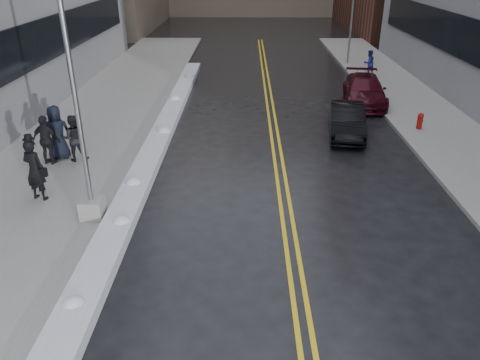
{
  "coord_description": "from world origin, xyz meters",
  "views": [
    {
      "loc": [
        1.23,
        -10.02,
        7.23
      ],
      "look_at": [
        1.07,
        2.22,
        1.3
      ],
      "focal_mm": 35.0,
      "sensor_mm": 36.0,
      "label": 1
    }
  ],
  "objects_px": {
    "pedestrian_east": "(369,63)",
    "pedestrian_d": "(47,140)",
    "pedestrian_fedora": "(35,170)",
    "pedestrian_b": "(74,138)",
    "traffic_signal": "(352,15)",
    "pedestrian_c": "(57,133)",
    "car_black": "(347,121)",
    "lamppost": "(82,142)",
    "car_maroon": "(365,90)",
    "fire_hydrant": "(420,120)"
  },
  "relations": [
    {
      "from": "pedestrian_d",
      "to": "pedestrian_fedora",
      "type": "bearing_deg",
      "value": 117.33
    },
    {
      "from": "pedestrian_fedora",
      "to": "pedestrian_b",
      "type": "bearing_deg",
      "value": -76.01
    },
    {
      "from": "fire_hydrant",
      "to": "pedestrian_d",
      "type": "relative_size",
      "value": 0.39
    },
    {
      "from": "lamppost",
      "to": "pedestrian_c",
      "type": "distance_m",
      "value": 5.32
    },
    {
      "from": "lamppost",
      "to": "traffic_signal",
      "type": "xyz_separation_m",
      "value": [
        11.8,
        22.0,
        0.87
      ]
    },
    {
      "from": "pedestrian_b",
      "to": "pedestrian_c",
      "type": "bearing_deg",
      "value": -27.12
    },
    {
      "from": "fire_hydrant",
      "to": "pedestrian_fedora",
      "type": "relative_size",
      "value": 0.36
    },
    {
      "from": "lamppost",
      "to": "pedestrian_d",
      "type": "xyz_separation_m",
      "value": [
        -2.78,
        3.93,
        -1.45
      ]
    },
    {
      "from": "traffic_signal",
      "to": "pedestrian_east",
      "type": "distance_m",
      "value": 4.56
    },
    {
      "from": "pedestrian_east",
      "to": "fire_hydrant",
      "type": "bearing_deg",
      "value": 62.32
    },
    {
      "from": "lamppost",
      "to": "pedestrian_d",
      "type": "relative_size",
      "value": 4.09
    },
    {
      "from": "pedestrian_c",
      "to": "pedestrian_d",
      "type": "bearing_deg",
      "value": 57.56
    },
    {
      "from": "pedestrian_c",
      "to": "car_black",
      "type": "bearing_deg",
      "value": -176.23
    },
    {
      "from": "fire_hydrant",
      "to": "car_black",
      "type": "xyz_separation_m",
      "value": [
        -3.37,
        -0.48,
        0.13
      ]
    },
    {
      "from": "lamppost",
      "to": "pedestrian_c",
      "type": "bearing_deg",
      "value": 120.01
    },
    {
      "from": "lamppost",
      "to": "traffic_signal",
      "type": "distance_m",
      "value": 24.98
    },
    {
      "from": "pedestrian_fedora",
      "to": "pedestrian_d",
      "type": "distance_m",
      "value": 2.87
    },
    {
      "from": "car_maroon",
      "to": "pedestrian_d",
      "type": "bearing_deg",
      "value": -141.1
    },
    {
      "from": "pedestrian_d",
      "to": "pedestrian_east",
      "type": "bearing_deg",
      "value": -123.91
    },
    {
      "from": "pedestrian_fedora",
      "to": "pedestrian_d",
      "type": "bearing_deg",
      "value": -58.36
    },
    {
      "from": "pedestrian_c",
      "to": "pedestrian_d",
      "type": "xyz_separation_m",
      "value": [
        -0.21,
        -0.53,
        -0.1
      ]
    },
    {
      "from": "fire_hydrant",
      "to": "car_black",
      "type": "distance_m",
      "value": 3.41
    },
    {
      "from": "pedestrian_east",
      "to": "pedestrian_d",
      "type": "bearing_deg",
      "value": 15.94
    },
    {
      "from": "pedestrian_d",
      "to": "car_maroon",
      "type": "height_order",
      "value": "pedestrian_d"
    },
    {
      "from": "traffic_signal",
      "to": "car_maroon",
      "type": "bearing_deg",
      "value": -95.93
    },
    {
      "from": "fire_hydrant",
      "to": "pedestrian_fedora",
      "type": "bearing_deg",
      "value": -154.51
    },
    {
      "from": "fire_hydrant",
      "to": "traffic_signal",
      "type": "xyz_separation_m",
      "value": [
        -0.5,
        14.0,
        2.85
      ]
    },
    {
      "from": "pedestrian_d",
      "to": "car_black",
      "type": "relative_size",
      "value": 0.45
    },
    {
      "from": "pedestrian_fedora",
      "to": "car_maroon",
      "type": "relative_size",
      "value": 0.4
    },
    {
      "from": "pedestrian_d",
      "to": "car_black",
      "type": "bearing_deg",
      "value": -150.16
    },
    {
      "from": "pedestrian_fedora",
      "to": "pedestrian_d",
      "type": "xyz_separation_m",
      "value": [
        -0.72,
        2.77,
        -0.07
      ]
    },
    {
      "from": "fire_hydrant",
      "to": "pedestrian_c",
      "type": "height_order",
      "value": "pedestrian_c"
    },
    {
      "from": "traffic_signal",
      "to": "car_maroon",
      "type": "relative_size",
      "value": 1.2
    },
    {
      "from": "traffic_signal",
      "to": "pedestrian_d",
      "type": "distance_m",
      "value": 23.34
    },
    {
      "from": "pedestrian_fedora",
      "to": "pedestrian_b",
      "type": "relative_size",
      "value": 1.13
    },
    {
      "from": "lamppost",
      "to": "pedestrian_east",
      "type": "height_order",
      "value": "lamppost"
    },
    {
      "from": "pedestrian_east",
      "to": "car_maroon",
      "type": "relative_size",
      "value": 0.32
    },
    {
      "from": "lamppost",
      "to": "pedestrian_fedora",
      "type": "height_order",
      "value": "lamppost"
    },
    {
      "from": "pedestrian_east",
      "to": "car_maroon",
      "type": "bearing_deg",
      "value": 47.65
    },
    {
      "from": "pedestrian_c",
      "to": "pedestrian_east",
      "type": "bearing_deg",
      "value": -148.53
    },
    {
      "from": "pedestrian_b",
      "to": "car_maroon",
      "type": "xyz_separation_m",
      "value": [
        12.69,
        8.11,
        -0.32
      ]
    },
    {
      "from": "pedestrian_fedora",
      "to": "pedestrian_b",
      "type": "xyz_separation_m",
      "value": [
        0.17,
        3.11,
        -0.12
      ]
    },
    {
      "from": "pedestrian_east",
      "to": "car_black",
      "type": "bearing_deg",
      "value": 44.84
    },
    {
      "from": "fire_hydrant",
      "to": "pedestrian_b",
      "type": "relative_size",
      "value": 0.41
    },
    {
      "from": "lamppost",
      "to": "pedestrian_b",
      "type": "relative_size",
      "value": 4.28
    },
    {
      "from": "pedestrian_c",
      "to": "car_black",
      "type": "height_order",
      "value": "pedestrian_c"
    },
    {
      "from": "pedestrian_fedora",
      "to": "pedestrian_east",
      "type": "distance_m",
      "value": 22.32
    },
    {
      "from": "pedestrian_d",
      "to": "car_maroon",
      "type": "distance_m",
      "value": 16.0
    },
    {
      "from": "lamppost",
      "to": "pedestrian_b",
      "type": "xyz_separation_m",
      "value": [
        -1.89,
        4.27,
        -1.49
      ]
    },
    {
      "from": "fire_hydrant",
      "to": "pedestrian_b",
      "type": "distance_m",
      "value": 14.68
    }
  ]
}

